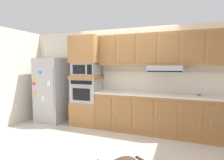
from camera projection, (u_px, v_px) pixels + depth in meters
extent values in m
plane|color=beige|center=(111.00, 140.00, 3.90)|extent=(9.60, 9.60, 0.00)
cube|color=silver|center=(126.00, 77.00, 4.83)|extent=(6.20, 0.12, 2.50)
cube|color=silver|center=(10.00, 77.00, 4.81)|extent=(0.12, 7.10, 2.50)
cube|color=#ADADB2|center=(52.00, 90.00, 5.20)|extent=(0.76, 0.70, 1.76)
cylinder|color=silver|center=(53.00, 88.00, 4.73)|extent=(0.02, 0.02, 1.10)
cube|color=red|center=(34.00, 84.00, 4.96)|extent=(0.09, 0.01, 0.07)
cube|color=orange|center=(36.00, 93.00, 4.96)|extent=(0.05, 0.01, 0.12)
cube|color=#337FDB|center=(40.00, 72.00, 4.86)|extent=(0.10, 0.01, 0.08)
cube|color=gold|center=(35.00, 80.00, 4.93)|extent=(0.11, 0.01, 0.08)
cube|color=white|center=(49.00, 83.00, 4.78)|extent=(0.08, 0.01, 0.12)
cube|color=white|center=(43.00, 98.00, 4.89)|extent=(0.07, 0.01, 0.13)
cube|color=#A8703D|center=(87.00, 113.00, 4.92)|extent=(0.74, 0.62, 0.60)
cube|color=#A8AAAF|center=(87.00, 91.00, 4.88)|extent=(0.70, 0.58, 0.60)
cube|color=black|center=(81.00, 94.00, 4.61)|extent=(0.49, 0.01, 0.30)
cube|color=black|center=(81.00, 82.00, 4.58)|extent=(0.60, 0.01, 0.09)
cylinder|color=#A8AAAF|center=(81.00, 87.00, 4.57)|extent=(0.56, 0.02, 0.02)
cube|color=#A8703D|center=(87.00, 77.00, 4.85)|extent=(0.74, 0.62, 0.10)
cube|color=#A8AAAF|center=(87.00, 69.00, 4.83)|extent=(0.64, 0.53, 0.32)
cube|color=black|center=(79.00, 69.00, 4.60)|extent=(0.35, 0.01, 0.22)
cube|color=black|center=(89.00, 70.00, 4.50)|extent=(0.13, 0.01, 0.24)
cube|color=#A8703D|center=(86.00, 50.00, 4.79)|extent=(0.74, 0.62, 0.68)
cube|color=#A8703D|center=(157.00, 114.00, 4.26)|extent=(2.90, 0.60, 0.88)
cube|color=#9A6738|center=(104.00, 112.00, 4.41)|extent=(0.41, 0.01, 0.70)
cylinder|color=#BCBCC1|center=(109.00, 113.00, 4.34)|extent=(0.01, 0.01, 0.12)
cube|color=#9A6738|center=(123.00, 114.00, 4.23)|extent=(0.41, 0.01, 0.70)
cylinder|color=#BCBCC1|center=(117.00, 113.00, 4.27)|extent=(0.01, 0.01, 0.12)
cube|color=#9A6738|center=(144.00, 116.00, 4.06)|extent=(0.41, 0.01, 0.70)
cylinder|color=#BCBCC1|center=(150.00, 117.00, 3.99)|extent=(0.01, 0.01, 0.12)
cube|color=#9A6738|center=(167.00, 118.00, 3.89)|extent=(0.41, 0.01, 0.70)
cylinder|color=#BCBCC1|center=(160.00, 118.00, 3.92)|extent=(0.01, 0.01, 0.12)
cube|color=#9A6738|center=(192.00, 121.00, 3.71)|extent=(0.41, 0.01, 0.70)
cylinder|color=#BCBCC1|center=(200.00, 122.00, 3.65)|extent=(0.01, 0.01, 0.12)
cube|color=#9A6738|center=(219.00, 123.00, 3.54)|extent=(0.41, 0.01, 0.70)
cylinder|color=#BCBCC1|center=(211.00, 123.00, 3.58)|extent=(0.01, 0.01, 0.12)
cube|color=silver|center=(157.00, 94.00, 4.22)|extent=(2.94, 0.64, 0.04)
cube|color=white|center=(159.00, 82.00, 4.47)|extent=(2.94, 0.02, 0.50)
cube|color=#A8703D|center=(159.00, 49.00, 4.26)|extent=(2.90, 0.34, 0.74)
cube|color=#A8AAAF|center=(165.00, 69.00, 4.17)|extent=(0.76, 0.48, 0.14)
cube|color=black|center=(164.00, 71.00, 3.97)|extent=(0.72, 0.04, 0.02)
cube|color=#9A6738|center=(108.00, 50.00, 4.53)|extent=(0.41, 0.01, 0.63)
cube|color=#9A6738|center=(127.00, 50.00, 4.35)|extent=(0.41, 0.01, 0.63)
cube|color=#9A6738|center=(147.00, 49.00, 4.18)|extent=(0.41, 0.01, 0.63)
cube|color=#9A6738|center=(169.00, 48.00, 4.01)|extent=(0.41, 0.01, 0.63)
cube|color=#9A6738|center=(194.00, 48.00, 3.83)|extent=(0.41, 0.01, 0.63)
cube|color=#9A6738|center=(220.00, 47.00, 3.66)|extent=(0.41, 0.01, 0.63)
cylinder|color=blue|center=(199.00, 95.00, 3.98)|extent=(0.08, 0.10, 0.03)
cylinder|color=silver|center=(204.00, 95.00, 3.89)|extent=(0.08, 0.10, 0.01)
cylinder|color=#473323|center=(140.00, 159.00, 2.35)|extent=(0.11, 0.14, 0.12)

